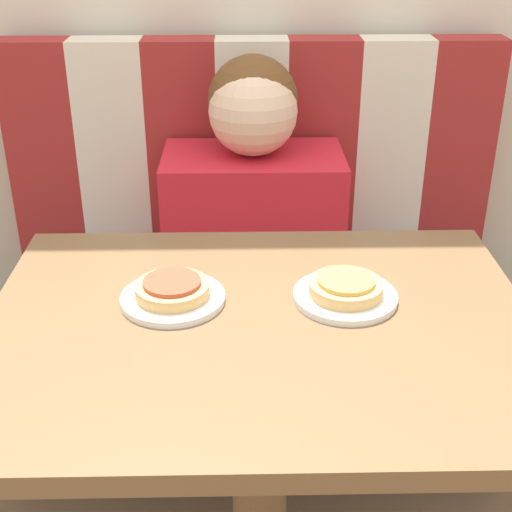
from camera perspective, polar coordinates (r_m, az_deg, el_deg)
booth_seat at (r=1.99m, az=-0.20°, el=-8.76°), size 1.27×0.48×0.45m
booth_backrest at (r=1.91m, az=-0.33°, el=7.86°), size 1.27×0.09×0.62m
dining_table at (r=1.22m, az=0.32°, el=-9.87°), size 0.90×0.68×0.77m
person at (r=1.75m, az=-0.23°, el=5.06°), size 0.43×0.26×0.61m
plate_left at (r=1.21m, az=-6.67°, el=-3.38°), size 0.18×0.18×0.01m
plate_right at (r=1.22m, az=7.14°, el=-3.23°), size 0.18×0.18×0.01m
pizza_left at (r=1.20m, az=-6.71°, el=-2.59°), size 0.13×0.13×0.03m
pizza_right at (r=1.21m, az=7.19°, el=-2.45°), size 0.13×0.13×0.03m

